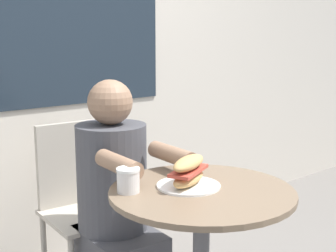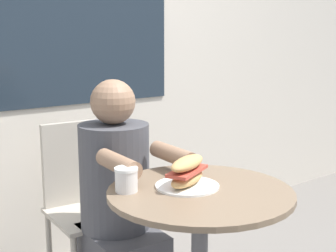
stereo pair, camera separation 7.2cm
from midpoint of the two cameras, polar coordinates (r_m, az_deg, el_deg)
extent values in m
cube|color=beige|center=(2.68, -14.33, 12.94)|extent=(8.00, 0.08, 2.80)
cylinder|color=brown|center=(1.67, 5.20, -8.08)|extent=(0.66, 0.66, 0.02)
cube|color=#ADA393|center=(2.33, -8.37, -10.58)|extent=(0.41, 0.41, 0.02)
cube|color=#ADA393|center=(2.41, -10.28, -4.38)|extent=(0.35, 0.06, 0.42)
cylinder|color=#ADA393|center=(2.62, -6.47, -13.36)|extent=(0.03, 0.03, 0.43)
cylinder|color=#424247|center=(2.07, -5.55, -6.14)|extent=(0.31, 0.31, 0.47)
sphere|color=#8E6B51|center=(2.00, -5.72, 2.94)|extent=(0.19, 0.19, 0.19)
cylinder|color=#8E6B51|center=(1.87, 1.69, -3.51)|extent=(0.09, 0.25, 0.07)
cylinder|color=#8E6B51|center=(1.74, -4.92, -4.60)|extent=(0.09, 0.25, 0.07)
cylinder|color=white|center=(1.69, 3.58, -7.30)|extent=(0.23, 0.23, 0.01)
ellipsoid|color=tan|center=(1.68, 3.59, -6.43)|extent=(0.22, 0.15, 0.05)
cube|color=#B74233|center=(1.67, 3.60, -5.49)|extent=(0.20, 0.15, 0.01)
ellipsoid|color=tan|center=(1.66, 3.61, -4.54)|extent=(0.22, 0.15, 0.05)
cylinder|color=silver|center=(1.63, -3.84, -6.72)|extent=(0.08, 0.08, 0.08)
cylinder|color=white|center=(1.62, -3.86, -5.27)|extent=(0.08, 0.08, 0.01)
camera|label=1|loc=(0.04, -88.82, 0.23)|focal=50.00mm
camera|label=2|loc=(0.04, 91.18, -0.23)|focal=50.00mm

